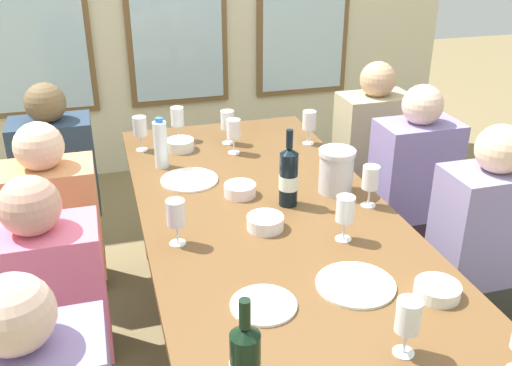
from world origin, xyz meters
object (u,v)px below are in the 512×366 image
wine_bottle_0 (245,364)px  seated_person_0 (60,197)px  wine_glass_8 (177,117)px  seated_person_4 (57,256)px  white_plate_0 (189,180)px  seated_person_1 (370,164)px  white_plate_2 (356,285)px  water_bottle (161,144)px  seated_person_5 (411,200)px  wine_glass_9 (227,122)px  wine_bottle_1 (289,177)px  wine_glass_2 (345,211)px  seated_person_7 (479,259)px  metal_pitcher (336,171)px  wine_glass_1 (234,131)px  wine_glass_0 (408,317)px  dining_table (268,228)px  tasting_bowl_3 (240,190)px  tasting_bowl_1 (437,290)px  seated_person_6 (54,333)px  wine_glass_4 (309,122)px  tasting_bowl_2 (265,222)px  wine_glass_7 (371,179)px  tasting_bowl_0 (180,145)px  white_plate_1 (264,305)px  wine_glass_6 (176,215)px

wine_bottle_0 → seated_person_0: seated_person_0 is taller
wine_glass_8 → seated_person_4: size_ratio=0.16×
white_plate_0 → seated_person_1: bearing=19.9°
white_plate_2 → seated_person_4: bearing=140.1°
water_bottle → seated_person_5: bearing=-12.0°
seated_person_4 → wine_glass_9: bearing=31.3°
wine_bottle_1 → wine_glass_2: bearing=-71.7°
wine_glass_2 → seated_person_7: (0.63, 0.03, -0.33)m
water_bottle → white_plate_2: bearing=-67.1°
metal_pitcher → wine_glass_1: bearing=120.4°
white_plate_0 → seated_person_1: seated_person_1 is taller
wine_glass_0 → wine_glass_8: size_ratio=1.00×
white_plate_0 → wine_glass_2: wine_glass_2 is taller
wine_bottle_1 → seated_person_0: seated_person_0 is taller
water_bottle → dining_table: bearing=-58.8°
wine_bottle_1 → tasting_bowl_3: bearing=141.7°
wine_glass_9 → wine_glass_8: bearing=152.4°
wine_bottle_1 → wine_glass_9: size_ratio=1.85×
tasting_bowl_1 → seated_person_5: bearing=63.6°
wine_glass_0 → seated_person_0: size_ratio=0.16×
wine_glass_0 → seated_person_7: 1.01m
wine_glass_0 → seated_person_6: size_ratio=0.16×
white_plate_0 → seated_person_1: 1.18m
dining_table → wine_glass_4: 0.80m
tasting_bowl_2 → wine_glass_7: 0.47m
metal_pitcher → wine_bottle_1: (-0.23, -0.06, 0.03)m
wine_glass_2 → seated_person_1: bearing=58.8°
water_bottle → wine_glass_4: water_bottle is taller
metal_pitcher → tasting_bowl_0: size_ratio=1.36×
white_plate_0 → wine_glass_0: wine_glass_0 is taller
white_plate_1 → white_plate_0: bearing=93.8°
dining_table → wine_glass_9: (0.02, 0.78, 0.19)m
tasting_bowl_0 → wine_glass_9: 0.27m
dining_table → wine_glass_6: (-0.38, -0.13, 0.19)m
wine_glass_0 → seated_person_0: (-0.96, 1.69, -0.34)m
wine_glass_2 → wine_glass_6: (-0.59, 0.13, 0.00)m
white_plate_0 → metal_pitcher: 0.65m
wine_glass_6 → wine_glass_4: bearing=45.0°
wine_glass_4 → wine_glass_8: size_ratio=1.00×
wine_glass_6 → seated_person_4: seated_person_4 is taller
tasting_bowl_0 → wine_glass_2: wine_glass_2 is taller
wine_glass_6 → wine_glass_8: 1.05m
white_plate_1 → tasting_bowl_3: tasting_bowl_3 is taller
white_plate_1 → seated_person_5: seated_person_5 is taller
tasting_bowl_2 → seated_person_7: (0.88, -0.13, -0.24)m
metal_pitcher → seated_person_0: bearing=148.6°
dining_table → wine_glass_2: size_ratio=12.56×
tasting_bowl_1 → wine_glass_8: bearing=109.9°
dining_table → wine_glass_1: bearing=88.4°
metal_pitcher → tasting_bowl_2: size_ratio=1.36×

